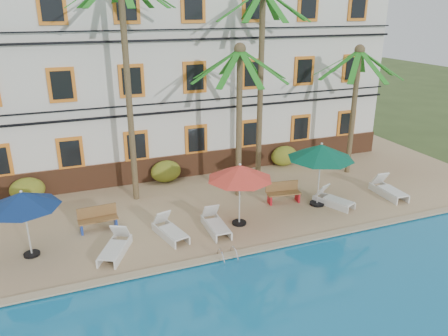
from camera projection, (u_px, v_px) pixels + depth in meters
name	position (u px, v px, depth m)	size (l,w,h in m)	color
ground	(216.00, 250.00, 16.04)	(100.00, 100.00, 0.00)	#384C23
pool_deck	(179.00, 196.00, 20.37)	(30.00, 12.00, 0.25)	tan
pool_coping	(225.00, 256.00, 15.16)	(30.00, 0.35, 0.06)	tan
hotel_building	(150.00, 68.00, 22.90)	(25.40, 6.44, 10.22)	silver
palm_b	(126.00, 61.00, 17.66)	(4.27, 4.27, 9.68)	brown
palm_c	(239.00, 100.00, 18.64)	(4.27, 4.27, 6.79)	brown
palm_d	(261.00, 63.00, 19.65)	(4.27, 4.27, 9.13)	brown
palm_e	(355.00, 91.00, 21.47)	(4.27, 4.27, 6.49)	brown
shrub_left	(27.00, 190.00, 19.33)	(1.50, 0.90, 1.10)	#2D601B
shrub_mid	(166.00, 171.00, 21.46)	(1.50, 0.90, 1.10)	#2D601B
shrub_right	(284.00, 156.00, 23.69)	(1.50, 0.90, 1.10)	#2D601B
umbrella_blue	(22.00, 200.00, 14.54)	(2.47, 2.47, 2.47)	black
umbrella_red	(240.00, 172.00, 16.71)	(2.58, 2.58, 2.58)	black
umbrella_green	(321.00, 152.00, 18.33)	(2.85, 2.85, 2.84)	black
lounger_b	(115.00, 246.00, 15.27)	(1.45, 1.97, 0.88)	silver
lounger_c	(170.00, 230.00, 16.42)	(1.09, 1.94, 0.87)	silver
lounger_d	(216.00, 224.00, 16.87)	(0.70, 1.88, 0.88)	silver
lounger_e	(333.00, 199.00, 19.02)	(1.29, 1.88, 0.84)	silver
lounger_f	(388.00, 189.00, 20.00)	(0.78, 2.01, 0.94)	silver
bench_left	(98.00, 218.00, 16.91)	(1.52, 0.56, 0.93)	olive
bench_right	(283.00, 192.00, 19.30)	(1.55, 0.68, 0.93)	olive
pool_ladder	(227.00, 258.00, 15.10)	(0.54, 0.74, 0.74)	silver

